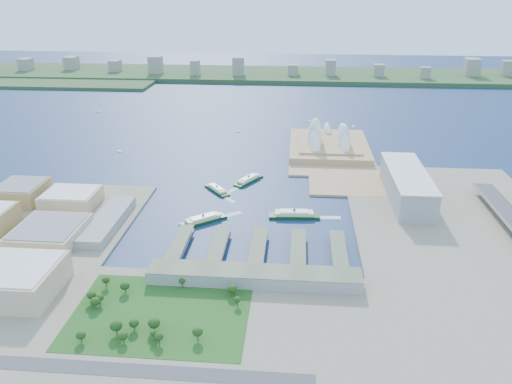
# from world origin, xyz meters

# --- Properties ---
(ground) EXTENTS (3000.00, 3000.00, 0.00)m
(ground) POSITION_xyz_m (0.00, 0.00, 0.00)
(ground) COLOR #0E1B43
(ground) RESTS_ON ground
(west_land) EXTENTS (220.00, 390.00, 3.00)m
(west_land) POSITION_xyz_m (-250.00, -105.00, 1.50)
(west_land) COLOR gray
(west_land) RESTS_ON ground
(south_land) EXTENTS (720.00, 180.00, 3.00)m
(south_land) POSITION_xyz_m (0.00, -210.00, 1.50)
(south_land) COLOR gray
(south_land) RESTS_ON ground
(east_land) EXTENTS (240.00, 500.00, 3.00)m
(east_land) POSITION_xyz_m (240.00, -50.00, 1.50)
(east_land) COLOR gray
(east_land) RESTS_ON ground
(peninsula) EXTENTS (135.00, 220.00, 3.00)m
(peninsula) POSITION_xyz_m (107.50, 260.00, 1.50)
(peninsula) COLOR tan
(peninsula) RESTS_ON ground
(far_shore) EXTENTS (2200.00, 260.00, 12.00)m
(far_shore) POSITION_xyz_m (0.00, 980.00, 6.00)
(far_shore) COLOR #2D4926
(far_shore) RESTS_ON ground
(opera_house) EXTENTS (134.00, 180.00, 58.00)m
(opera_house) POSITION_xyz_m (105.00, 280.00, 32.00)
(opera_house) COLOR white
(opera_house) RESTS_ON peninsula
(toaster_building) EXTENTS (45.00, 155.00, 35.00)m
(toaster_building) POSITION_xyz_m (195.00, 80.00, 20.50)
(toaster_building) COLOR gray
(toaster_building) RESTS_ON east_land
(west_buildings) EXTENTS (200.00, 280.00, 27.00)m
(west_buildings) POSITION_xyz_m (-250.00, -70.00, 16.50)
(west_buildings) COLOR #9B824D
(west_buildings) RESTS_ON west_land
(ferry_wharves) EXTENTS (184.00, 90.00, 9.30)m
(ferry_wharves) POSITION_xyz_m (14.00, -75.00, 4.65)
(ferry_wharves) COLOR #4F5842
(ferry_wharves) RESTS_ON ground
(terminal_building) EXTENTS (200.00, 28.00, 12.00)m
(terminal_building) POSITION_xyz_m (15.00, -135.00, 9.00)
(terminal_building) COLOR gray
(terminal_building) RESTS_ON south_land
(park) EXTENTS (150.00, 110.00, 16.00)m
(park) POSITION_xyz_m (-60.00, -190.00, 11.00)
(park) COLOR #194714
(park) RESTS_ON south_land
(far_skyline) EXTENTS (1900.00, 140.00, 55.00)m
(far_skyline) POSITION_xyz_m (0.00, 960.00, 39.50)
(far_skyline) COLOR gray
(far_skyline) RESTS_ON far_shore
(ferry_a) EXTENTS (39.89, 45.59, 9.17)m
(ferry_a) POSITION_xyz_m (-55.53, 87.01, 4.58)
(ferry_a) COLOR #0D3414
(ferry_a) RESTS_ON ground
(ferry_b) EXTENTS (39.22, 52.91, 10.12)m
(ferry_b) POSITION_xyz_m (-15.89, 125.45, 5.06)
(ferry_b) COLOR #0D3414
(ferry_b) RESTS_ON ground
(ferry_c) EXTENTS (54.14, 46.81, 10.84)m
(ferry_c) POSITION_xyz_m (-56.71, -8.06, 5.42)
(ferry_c) COLOR #0D3414
(ferry_c) RESTS_ON ground
(ferry_d) EXTENTS (62.10, 19.53, 11.58)m
(ferry_d) POSITION_xyz_m (50.56, 14.66, 5.79)
(ferry_d) COLOR #0D3414
(ferry_d) RESTS_ON ground
(boat_a) EXTENTS (11.26, 9.74, 2.31)m
(boat_a) POSITION_xyz_m (-246.19, 242.33, 1.15)
(boat_a) COLOR white
(boat_a) RESTS_ON ground
(boat_b) EXTENTS (9.03, 6.65, 2.33)m
(boat_b) POSITION_xyz_m (-60.99, 377.92, 1.16)
(boat_b) COLOR white
(boat_b) RESTS_ON ground
(boat_c) EXTENTS (4.65, 12.37, 2.72)m
(boat_c) POSITION_xyz_m (160.94, 431.53, 1.36)
(boat_c) COLOR white
(boat_c) RESTS_ON ground
(boat_d) EXTENTS (17.16, 8.43, 2.84)m
(boat_d) POSITION_xyz_m (-386.87, 510.91, 1.42)
(boat_d) COLOR white
(boat_d) RESTS_ON ground
(boat_e) EXTENTS (9.18, 11.52, 2.79)m
(boat_e) POSITION_xyz_m (75.27, 465.77, 1.40)
(boat_e) COLOR white
(boat_e) RESTS_ON ground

